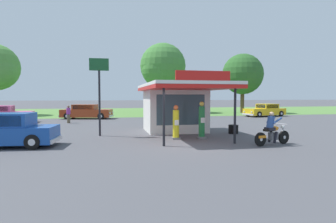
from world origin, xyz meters
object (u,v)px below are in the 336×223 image
at_px(parked_car_back_row_far_right, 179,111).
at_px(spare_tire_stack, 233,129).
at_px(parked_car_back_row_centre_left, 265,111).
at_px(motorcycle_with_rider, 272,131).
at_px(gas_pump_nearside, 176,124).
at_px(roadside_pole_sign, 99,83).
at_px(bystander_leaning_by_kiosk, 69,114).
at_px(parked_car_back_row_centre_right, 0,115).
at_px(parked_car_second_row_spare, 86,112).
at_px(featured_classic_sedan, 4,132).
at_px(bystander_strolling_foreground, 158,112).
at_px(gas_pump_offside, 202,121).

height_order(parked_car_back_row_far_right, spare_tire_stack, parked_car_back_row_far_right).
bearing_deg(parked_car_back_row_centre_left, motorcycle_with_rider, -120.41).
xyz_separation_m(gas_pump_nearside, roadside_pole_sign, (-4.05, 2.10, 2.25)).
height_order(motorcycle_with_rider, bystander_leaning_by_kiosk, motorcycle_with_rider).
height_order(parked_car_back_row_centre_left, roadside_pole_sign, roadside_pole_sign).
xyz_separation_m(parked_car_back_row_centre_right, parked_car_second_row_spare, (6.93, 3.31, -0.01)).
distance_m(motorcycle_with_rider, parked_car_back_row_far_right, 17.81).
xyz_separation_m(parked_car_back_row_centre_left, bystander_leaning_by_kiosk, (-21.03, -3.85, 0.13)).
relative_size(parked_car_back_row_far_right, roadside_pole_sign, 1.26).
xyz_separation_m(gas_pump_nearside, motorcycle_with_rider, (4.02, -2.70, -0.18)).
bearing_deg(bystander_leaning_by_kiosk, parked_car_back_row_centre_left, 10.36).
distance_m(gas_pump_nearside, parked_car_back_row_centre_right, 17.40).
bearing_deg(featured_classic_sedan, parked_car_second_row_spare, 81.37).
relative_size(parked_car_back_row_centre_right, bystander_strolling_foreground, 3.22).
bearing_deg(spare_tire_stack, motorcycle_with_rider, -89.69).
bearing_deg(roadside_pole_sign, motorcycle_with_rider, -30.75).
distance_m(gas_pump_nearside, parked_car_back_row_centre_left, 20.19).
bearing_deg(parked_car_back_row_far_right, featured_classic_sedan, -127.96).
relative_size(gas_pump_offside, parked_car_back_row_far_right, 0.36).
distance_m(parked_car_second_row_spare, spare_tire_stack, 16.90).
distance_m(parked_car_second_row_spare, bystander_strolling_foreground, 8.44).
xyz_separation_m(motorcycle_with_rider, bystander_strolling_foreground, (-3.27, 12.54, 0.27)).
relative_size(parked_car_back_row_centre_left, bystander_strolling_foreground, 3.08).
distance_m(gas_pump_offside, roadside_pole_sign, 6.27).
xyz_separation_m(parked_car_back_row_centre_right, roadside_pole_sign, (8.69, -9.76, 2.38)).
height_order(gas_pump_offside, parked_car_back_row_centre_left, gas_pump_offside).
xyz_separation_m(featured_classic_sedan, spare_tire_stack, (12.20, 2.01, -0.43)).
height_order(parked_car_back_row_centre_left, bystander_leaning_by_kiosk, bystander_leaning_by_kiosk).
relative_size(bystander_leaning_by_kiosk, roadside_pole_sign, 0.34).
distance_m(featured_classic_sedan, parked_car_back_row_centre_left, 26.90).
height_order(parked_car_back_row_centre_left, parked_car_second_row_spare, parked_car_second_row_spare).
bearing_deg(gas_pump_offside, gas_pump_nearside, -180.00).
bearing_deg(parked_car_second_row_spare, motorcycle_with_rider, -61.18).
height_order(featured_classic_sedan, bystander_strolling_foreground, bystander_strolling_foreground).
height_order(bystander_strolling_foreground, roadside_pole_sign, roadside_pole_sign).
distance_m(motorcycle_with_rider, spare_tire_stack, 4.12).
height_order(gas_pump_offside, featured_classic_sedan, gas_pump_offside).
bearing_deg(roadside_pole_sign, parked_car_back_row_far_right, 58.08).
bearing_deg(bystander_leaning_by_kiosk, parked_car_back_row_centre_right, 167.91).
distance_m(bystander_strolling_foreground, spare_tire_stack, 9.07).
bearing_deg(parked_car_second_row_spare, gas_pump_nearside, -69.04).
distance_m(parked_car_back_row_centre_left, parked_car_second_row_spare, 19.91).
bearing_deg(spare_tire_stack, featured_classic_sedan, -170.64).
bearing_deg(parked_car_back_row_far_right, spare_tire_stack, -90.27).
xyz_separation_m(parked_car_second_row_spare, roadside_pole_sign, (1.76, -13.06, 2.39)).
height_order(parked_car_back_row_centre_right, parked_car_second_row_spare, parked_car_back_row_centre_right).
bearing_deg(parked_car_back_row_far_right, bystander_leaning_by_kiosk, -157.76).
relative_size(parked_car_second_row_spare, spare_tire_stack, 9.09).
distance_m(parked_car_second_row_spare, bystander_leaning_by_kiosk, 4.69).
relative_size(parked_car_second_row_spare, bystander_strolling_foreground, 3.18).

